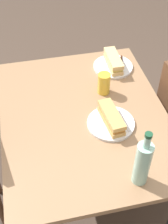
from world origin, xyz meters
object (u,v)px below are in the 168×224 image
at_px(water_bottle, 142,163).
at_px(dining_table, 84,128).
at_px(baguette_sandwich_near, 111,118).
at_px(plate_far, 113,67).
at_px(baguette_sandwich_far, 113,61).
at_px(knife_far, 122,63).
at_px(beer_glass, 104,83).
at_px(knife_near, 120,118).
at_px(plate_near, 111,123).

bearing_deg(water_bottle, dining_table, -161.55).
height_order(baguette_sandwich_near, plate_far, baguette_sandwich_near).
height_order(plate_far, baguette_sandwich_far, baguette_sandwich_far).
height_order(knife_far, beer_glass, beer_glass).
xyz_separation_m(knife_near, beer_glass, (-0.24, -0.02, 0.04)).
relative_size(baguette_sandwich_far, knife_far, 1.26).
bearing_deg(knife_far, dining_table, -40.85).
bearing_deg(knife_near, knife_far, 161.40).
xyz_separation_m(dining_table, plate_near, (0.10, 0.12, 0.12)).
bearing_deg(plate_far, baguette_sandwich_near, -17.71).
distance_m(plate_far, beer_glass, 0.25).
relative_size(knife_near, water_bottle, 0.59).
bearing_deg(knife_near, water_bottle, -3.83).
distance_m(knife_near, plate_far, 0.46).
bearing_deg(beer_glass, dining_table, -43.74).
distance_m(dining_table, baguette_sandwich_near, 0.22).
xyz_separation_m(baguette_sandwich_near, knife_far, (-0.47, 0.21, -0.03)).
relative_size(baguette_sandwich_near, knife_far, 1.27).
bearing_deg(plate_far, baguette_sandwich_far, 0.00).
relative_size(baguette_sandwich_near, baguette_sandwich_far, 1.01).
height_order(knife_near, knife_far, same).
distance_m(dining_table, water_bottle, 0.52).
distance_m(baguette_sandwich_far, water_bottle, 0.82).
height_order(knife_near, plate_far, knife_near).
relative_size(dining_table, knife_near, 6.19).
bearing_deg(dining_table, beer_glass, 136.26).
height_order(knife_near, water_bottle, water_bottle).
bearing_deg(beer_glass, water_bottle, -0.12).
bearing_deg(knife_near, beer_glass, -174.45).
relative_size(baguette_sandwich_near, knife_near, 1.24).
relative_size(knife_far, beer_glass, 1.41).
height_order(dining_table, plate_near, plate_near).
height_order(baguette_sandwich_near, baguette_sandwich_far, same).
distance_m(water_bottle, beer_glass, 0.60).
height_order(plate_far, beer_glass, beer_glass).
distance_m(plate_far, knife_far, 0.06).
distance_m(knife_far, water_bottle, 0.84).
relative_size(dining_table, baguette_sandwich_near, 4.98).
xyz_separation_m(plate_near, plate_far, (-0.46, 0.15, 0.00)).
distance_m(knife_near, water_bottle, 0.38).
bearing_deg(dining_table, plate_near, 50.63).
distance_m(plate_near, baguette_sandwich_far, 0.49).
height_order(knife_near, beer_glass, beer_glass).
bearing_deg(water_bottle, knife_far, 167.71).
bearing_deg(beer_glass, plate_near, -6.66).
bearing_deg(baguette_sandwich_far, plate_near, -17.71).
xyz_separation_m(baguette_sandwich_near, knife_near, (-0.02, 0.05, -0.03)).
distance_m(knife_far, beer_glass, 0.29).
bearing_deg(dining_table, knife_far, 139.15).
distance_m(dining_table, plate_far, 0.47).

